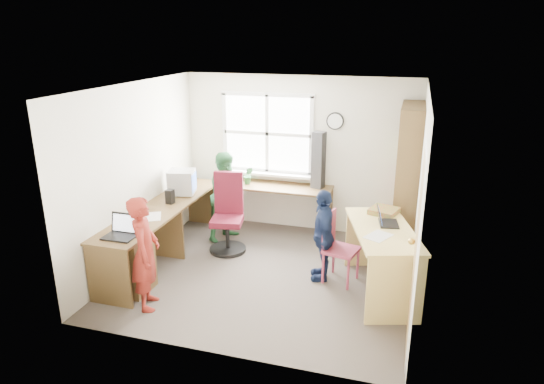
{
  "coord_description": "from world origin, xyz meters",
  "views": [
    {
      "loc": [
        1.66,
        -5.4,
        3.01
      ],
      "look_at": [
        0.0,
        0.25,
        1.05
      ],
      "focal_mm": 32.0,
      "sensor_mm": 36.0,
      "label": 1
    }
  ],
  "objects_px": {
    "cd_tower": "(319,160)",
    "person_navy": "(323,235)",
    "right_desk": "(382,246)",
    "crt_monitor": "(182,182)",
    "person_red": "(145,253)",
    "swivel_chair": "(228,218)",
    "person_green": "(227,196)",
    "laptop_right": "(385,220)",
    "bookshelf": "(407,185)",
    "wooden_chair": "(336,245)",
    "l_desk": "(163,239)",
    "potted_plant": "(248,175)",
    "laptop_left": "(122,231)"
  },
  "relations": [
    {
      "from": "laptop_right",
      "to": "cd_tower",
      "type": "relative_size",
      "value": 0.4
    },
    {
      "from": "swivel_chair",
      "to": "laptop_left",
      "type": "relative_size",
      "value": 3.11
    },
    {
      "from": "wooden_chair",
      "to": "cd_tower",
      "type": "height_order",
      "value": "cd_tower"
    },
    {
      "from": "right_desk",
      "to": "person_green",
      "type": "relative_size",
      "value": 1.16
    },
    {
      "from": "laptop_right",
      "to": "person_red",
      "type": "xyz_separation_m",
      "value": [
        -2.52,
        -1.21,
        -0.21
      ]
    },
    {
      "from": "potted_plant",
      "to": "person_green",
      "type": "relative_size",
      "value": 0.2
    },
    {
      "from": "right_desk",
      "to": "crt_monitor",
      "type": "relative_size",
      "value": 3.66
    },
    {
      "from": "l_desk",
      "to": "person_navy",
      "type": "height_order",
      "value": "person_navy"
    },
    {
      "from": "person_red",
      "to": "swivel_chair",
      "type": "bearing_deg",
      "value": -31.97
    },
    {
      "from": "laptop_right",
      "to": "cd_tower",
      "type": "height_order",
      "value": "cd_tower"
    },
    {
      "from": "laptop_right",
      "to": "person_red",
      "type": "bearing_deg",
      "value": 105.83
    },
    {
      "from": "l_desk",
      "to": "person_red",
      "type": "height_order",
      "value": "person_red"
    },
    {
      "from": "laptop_right",
      "to": "laptop_left",
      "type": "bearing_deg",
      "value": 99.69
    },
    {
      "from": "swivel_chair",
      "to": "laptop_right",
      "type": "relative_size",
      "value": 3.31
    },
    {
      "from": "laptop_right",
      "to": "person_green",
      "type": "distance_m",
      "value": 2.5
    },
    {
      "from": "l_desk",
      "to": "laptop_right",
      "type": "bearing_deg",
      "value": 8.22
    },
    {
      "from": "l_desk",
      "to": "swivel_chair",
      "type": "relative_size",
      "value": 2.63
    },
    {
      "from": "crt_monitor",
      "to": "person_red",
      "type": "height_order",
      "value": "person_red"
    },
    {
      "from": "person_red",
      "to": "l_desk",
      "type": "bearing_deg",
      "value": -5.51
    },
    {
      "from": "crt_monitor",
      "to": "potted_plant",
      "type": "xyz_separation_m",
      "value": [
        0.76,
        0.74,
        -0.04
      ]
    },
    {
      "from": "l_desk",
      "to": "laptop_left",
      "type": "bearing_deg",
      "value": -104.09
    },
    {
      "from": "bookshelf",
      "to": "wooden_chair",
      "type": "height_order",
      "value": "bookshelf"
    },
    {
      "from": "laptop_left",
      "to": "swivel_chair",
      "type": "bearing_deg",
      "value": 64.84
    },
    {
      "from": "laptop_right",
      "to": "person_green",
      "type": "relative_size",
      "value": 0.25
    },
    {
      "from": "person_navy",
      "to": "right_desk",
      "type": "bearing_deg",
      "value": 66.22
    },
    {
      "from": "cd_tower",
      "to": "person_navy",
      "type": "xyz_separation_m",
      "value": [
        0.35,
        -1.4,
        -0.59
      ]
    },
    {
      "from": "wooden_chair",
      "to": "person_navy",
      "type": "distance_m",
      "value": 0.2
    },
    {
      "from": "wooden_chair",
      "to": "crt_monitor",
      "type": "height_order",
      "value": "crt_monitor"
    },
    {
      "from": "wooden_chair",
      "to": "person_navy",
      "type": "height_order",
      "value": "person_navy"
    },
    {
      "from": "bookshelf",
      "to": "laptop_right",
      "type": "distance_m",
      "value": 1.1
    },
    {
      "from": "wooden_chair",
      "to": "l_desk",
      "type": "bearing_deg",
      "value": -156.19
    },
    {
      "from": "person_red",
      "to": "person_green",
      "type": "height_order",
      "value": "person_green"
    },
    {
      "from": "wooden_chair",
      "to": "laptop_right",
      "type": "height_order",
      "value": "laptop_right"
    },
    {
      "from": "cd_tower",
      "to": "swivel_chair",
      "type": "bearing_deg",
      "value": -124.59
    },
    {
      "from": "l_desk",
      "to": "laptop_left",
      "type": "height_order",
      "value": "laptop_left"
    },
    {
      "from": "right_desk",
      "to": "cd_tower",
      "type": "relative_size",
      "value": 1.82
    },
    {
      "from": "l_desk",
      "to": "crt_monitor",
      "type": "height_order",
      "value": "crt_monitor"
    },
    {
      "from": "crt_monitor",
      "to": "person_navy",
      "type": "bearing_deg",
      "value": -27.31
    },
    {
      "from": "cd_tower",
      "to": "person_navy",
      "type": "height_order",
      "value": "cd_tower"
    },
    {
      "from": "wooden_chair",
      "to": "person_green",
      "type": "height_order",
      "value": "person_green"
    },
    {
      "from": "bookshelf",
      "to": "crt_monitor",
      "type": "distance_m",
      "value": 3.18
    },
    {
      "from": "crt_monitor",
      "to": "cd_tower",
      "type": "distance_m",
      "value": 2.04
    },
    {
      "from": "crt_monitor",
      "to": "cd_tower",
      "type": "bearing_deg",
      "value": 11.66
    },
    {
      "from": "l_desk",
      "to": "cd_tower",
      "type": "bearing_deg",
      "value": 47.37
    },
    {
      "from": "l_desk",
      "to": "person_red",
      "type": "xyz_separation_m",
      "value": [
        0.23,
        -0.81,
        0.21
      ]
    },
    {
      "from": "bookshelf",
      "to": "laptop_left",
      "type": "height_order",
      "value": "bookshelf"
    },
    {
      "from": "right_desk",
      "to": "cd_tower",
      "type": "distance_m",
      "value": 1.98
    },
    {
      "from": "cd_tower",
      "to": "person_red",
      "type": "bearing_deg",
      "value": -102.85
    },
    {
      "from": "swivel_chair",
      "to": "person_navy",
      "type": "distance_m",
      "value": 1.54
    },
    {
      "from": "bookshelf",
      "to": "swivel_chair",
      "type": "height_order",
      "value": "bookshelf"
    }
  ]
}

